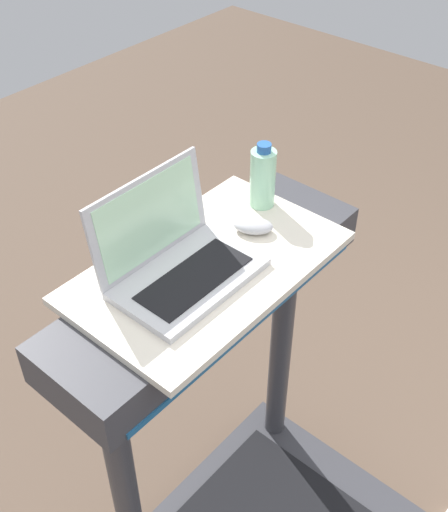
# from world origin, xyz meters

# --- Properties ---
(desk_board) EXTENTS (0.66, 0.40, 0.02)m
(desk_board) POSITION_xyz_m (0.00, 0.70, 1.15)
(desk_board) COLOR beige
(desk_board) RESTS_ON treadmill_base
(laptop) EXTENTS (0.34, 0.24, 0.23)m
(laptop) POSITION_xyz_m (-0.07, 0.73, 1.20)
(laptop) COLOR #B7B7BC
(laptop) RESTS_ON desk_board
(computer_mouse) EXTENTS (0.10, 0.12, 0.03)m
(computer_mouse) POSITION_xyz_m (0.17, 0.70, 1.17)
(computer_mouse) COLOR #B2B2B7
(computer_mouse) RESTS_ON desk_board
(water_bottle) EXTENTS (0.07, 0.07, 0.18)m
(water_bottle) POSITION_xyz_m (0.27, 0.76, 1.24)
(water_bottle) COLOR #9EDBB2
(water_bottle) RESTS_ON desk_board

